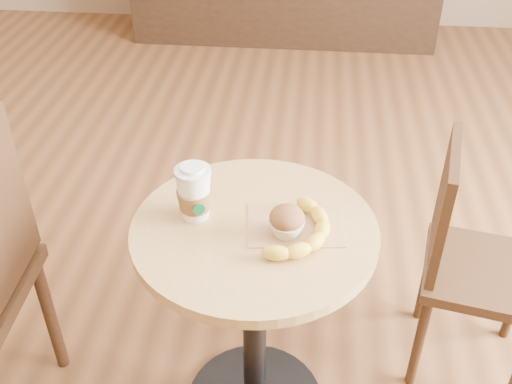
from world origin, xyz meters
TOP-DOWN VIEW (x-y plane):
  - cafe_table at (0.11, -0.11)m, footprint 0.64×0.64m
  - chair_right at (0.76, 0.16)m, footprint 0.43×0.43m
  - kraft_bag at (0.22, -0.09)m, footprint 0.26×0.20m
  - coffee_cup at (-0.04, -0.08)m, footprint 0.09×0.10m
  - muffin at (0.20, -0.13)m, footprint 0.09×0.09m
  - banana at (0.23, -0.13)m, footprint 0.27×0.32m

SIDE VIEW (x-z plane):
  - chair_right at x=0.76m, z-range 0.04..0.87m
  - cafe_table at x=0.11m, z-range 0.13..0.88m
  - kraft_bag at x=0.22m, z-range 0.75..0.75m
  - banana at x=0.23m, z-range 0.75..0.79m
  - muffin at x=0.20m, z-range 0.75..0.83m
  - coffee_cup at x=-0.04m, z-range 0.74..0.90m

